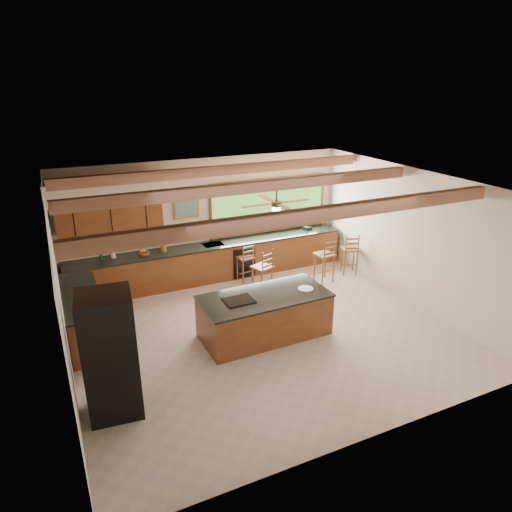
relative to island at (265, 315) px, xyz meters
name	(u,v)px	position (x,y,z in m)	size (l,w,h in m)	color
ground	(264,332)	(0.04, 0.10, -0.44)	(7.20, 7.20, 0.00)	#B8A699
room_shell	(242,219)	(-0.13, 0.76, 1.78)	(7.27, 6.54, 3.02)	beige
counter_run	(187,272)	(-0.78, 2.62, 0.03)	(7.12, 3.10, 1.24)	brown
island	(265,315)	(0.00, 0.00, 0.00)	(2.52, 1.22, 0.89)	brown
refrigerator	(110,355)	(-3.01, -1.03, 0.54)	(0.84, 0.82, 1.96)	black
bar_stool_a	(246,258)	(0.70, 2.50, 0.18)	(0.42, 0.42, 1.04)	brown
bar_stool_b	(263,268)	(0.76, 1.64, 0.23)	(0.51, 0.51, 1.13)	brown
bar_stool_c	(326,256)	(2.47, 1.64, 0.26)	(0.46, 0.46, 1.19)	brown
bar_stool_d	(351,250)	(3.34, 1.79, 0.22)	(0.52, 0.52, 1.12)	brown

